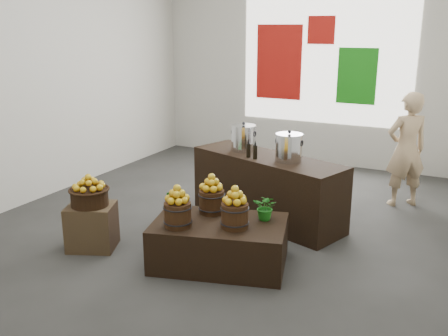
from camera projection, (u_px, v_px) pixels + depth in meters
The scene contains 23 objects.
ground at pixel (227, 220), 6.85m from camera, with size 7.00×7.00×0.00m, color #32322F.
back_wall at pixel (310, 58), 9.31m from camera, with size 6.00×0.04×4.00m, color #B6B4A8.
back_opening at pixel (325, 58), 9.17m from camera, with size 3.20×0.02×2.40m, color white.
deco_red_left at pixel (279, 62), 9.57m from camera, with size 0.90×0.04×1.40m, color #9C110C.
deco_green_right at pixel (357, 76), 8.98m from camera, with size 0.70×0.04×1.00m, color #157111.
deco_red_upper at pixel (321, 30), 9.06m from camera, with size 0.50×0.04×0.50m, color #9C110C.
crate at pixel (92, 227), 5.93m from camera, with size 0.54×0.44×0.54m, color #4F3F25.
wicker_basket at pixel (90, 197), 5.83m from camera, with size 0.43×0.43×0.20m, color black.
apples_in_basket at pixel (88, 182), 5.78m from camera, with size 0.34×0.34×0.18m, color #A52405, non-canonical shape.
display_table at pixel (219, 243), 5.53m from camera, with size 1.45×0.89×0.50m, color black.
apple_bucket_front_left at pixel (178, 215), 5.31m from camera, with size 0.29×0.29×0.27m, color #3A1E0F.
apples_in_bucket_front_left at pixel (177, 194), 5.25m from camera, with size 0.22×0.22×0.19m, color #A52405, non-canonical shape.
apple_bucket_front_right at pixel (235, 216), 5.28m from camera, with size 0.29×0.29×0.27m, color #3A1E0F.
apples_in_bucket_front_right at pixel (235, 195), 5.22m from camera, with size 0.22×0.22×0.19m, color #A52405, non-canonical shape.
apple_bucket_rear at pixel (212, 202), 5.70m from camera, with size 0.29×0.29×0.27m, color #3A1E0F.
apples_in_bucket_rear at pixel (212, 182), 5.64m from camera, with size 0.22×0.22×0.19m, color #A52405, non-canonical shape.
herb_garnish_right at pixel (266, 207), 5.48m from camera, with size 0.27×0.23×0.30m, color #166415.
herb_garnish_left at pixel (170, 201), 5.76m from camera, with size 0.14×0.11×0.25m, color #166415.
counter at pixel (267, 188), 6.76m from camera, with size 2.19×0.70×0.90m, color black.
stock_pot_left at pixel (244, 139), 6.90m from camera, with size 0.34×0.34×0.34m, color silver.
stock_pot_center at pixel (289, 148), 6.35m from camera, with size 0.34×0.34×0.34m, color silver.
oil_cruets at pixel (257, 150), 6.46m from camera, with size 0.16×0.06×0.25m, color black, non-canonical shape.
shopper at pixel (406, 150), 7.22m from camera, with size 0.62×0.40×1.69m, color tan.
Camera 1 is at (2.83, -5.73, 2.57)m, focal length 40.00 mm.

